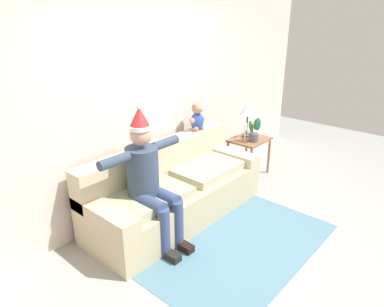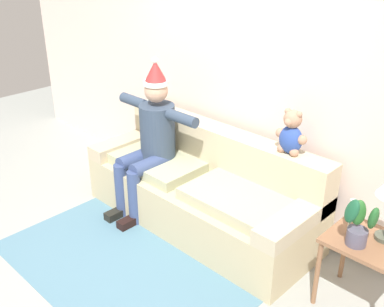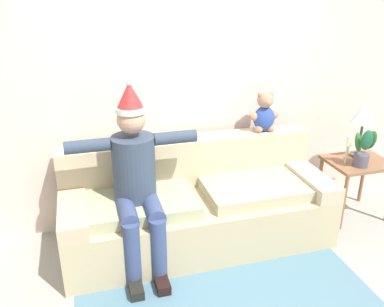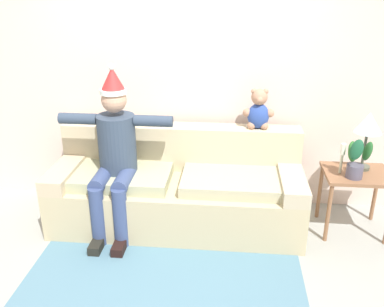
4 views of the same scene
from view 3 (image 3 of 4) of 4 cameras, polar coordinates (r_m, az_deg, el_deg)
name	(u,v)px [view 3 (image 3 of 4)]	position (r m, az deg, el deg)	size (l,w,h in m)	color
back_wall	(181,80)	(3.73, -1.61, 10.25)	(7.00, 0.10, 2.70)	beige
couch	(196,205)	(3.63, 0.58, -7.27)	(2.30, 0.87, 0.88)	tan
person_seated	(136,176)	(3.18, -7.84, -3.20)	(1.02, 0.77, 1.52)	#324155
teddy_bear	(264,114)	(3.82, 10.12, 5.52)	(0.29, 0.17, 0.38)	#2B479A
side_table	(357,169)	(4.25, 22.12, -2.08)	(0.58, 0.47, 0.59)	brown
table_lamp	(364,116)	(4.18, 22.95, 4.83)	(0.24, 0.24, 0.53)	#4B5041
potted_plant	(364,149)	(4.03, 22.90, 0.60)	(0.24, 0.24, 0.39)	#535063
candle_tall	(348,146)	(4.04, 21.01, 1.01)	(0.04, 0.04, 0.28)	beige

